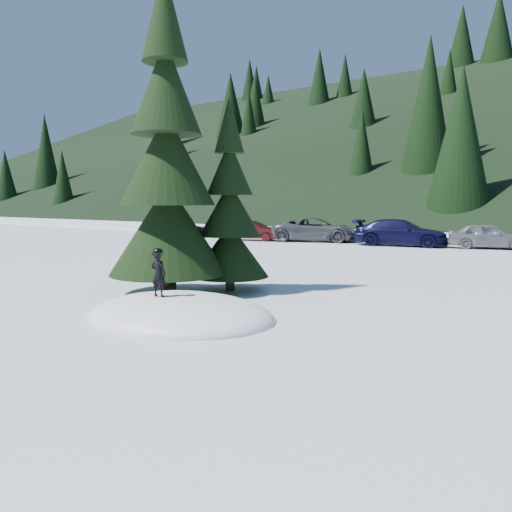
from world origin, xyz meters
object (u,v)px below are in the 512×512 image
Objects in this scene: spruce_short at (230,216)px; car_2 at (315,230)px; spruce_tall at (167,171)px; child_skier at (158,274)px; car_0 at (179,227)px; car_3 at (401,233)px; car_1 at (253,231)px; car_4 at (488,236)px.

spruce_short is 18.26m from car_2.
child_skier is at bearing -48.31° from spruce_tall.
spruce_short is (1.00, 1.40, -1.22)m from spruce_tall.
car_0 is 15.53m from car_3.
spruce_short is 5.51× the size of child_skier.
car_0 reaches higher than car_1.
car_0 is 6.16m from car_1.
spruce_tall is at bearing -160.27° from car_0.
car_2 is (-7.71, 20.47, -0.21)m from child_skier.
car_0 is at bearing -57.57° from child_skier.
car_3 is (15.34, 2.40, 0.07)m from car_0.
child_skier is 21.87m from car_2.
car_3 is at bearing 86.85° from car_4.
spruce_tall is 8.83× the size of child_skier.
car_3 is at bearing -95.49° from child_skier.
spruce_short is at bearing -86.96° from child_skier.
spruce_short is 0.98× the size of car_2.
child_skier is (0.93, -3.57, -1.14)m from spruce_short.
spruce_tall is at bearing -168.58° from car_1.
car_3 is (5.52, 0.09, 0.00)m from car_2.
car_0 is 20.05m from car_4.
car_3 is 4.53m from car_4.
car_2 is at bearing 80.23° from car_4.
car_2 is 5.52m from car_3.
car_2 reaches higher than child_skier.
spruce_short is 22.15m from car_0.
spruce_short is 1.40× the size of car_1.
car_1 is 13.92m from car_4.
car_0 is at bearing 138.69° from spruce_short.
spruce_tall is 2.13× the size of car_0.
spruce_tall is 20.02m from car_4.
car_2 is 1.04× the size of car_3.
car_1 is at bearing 124.61° from spruce_short.
child_skier is 25.24m from car_0.
car_1 is 0.70× the size of car_2.
car_4 is at bearing 80.06° from spruce_short.
car_0 is at bearing 134.29° from spruce_tall.
car_2 is (-6.78, 16.90, -1.34)m from spruce_short.
car_4 is (13.62, 2.84, 0.06)m from car_1.
spruce_tall is 2.24× the size of car_1.
car_4 is at bearing -104.43° from car_2.
car_2 is (3.69, 1.74, 0.13)m from car_1.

